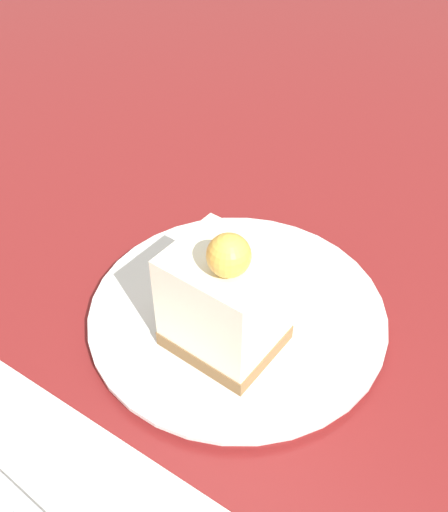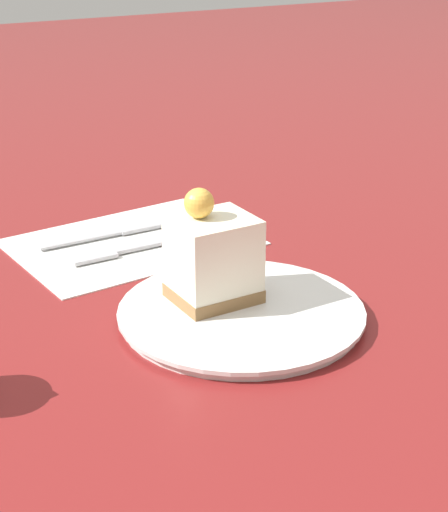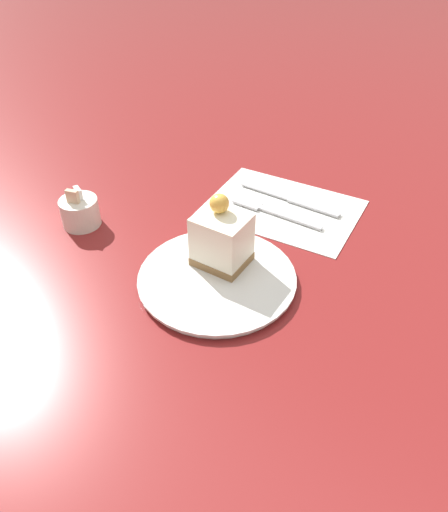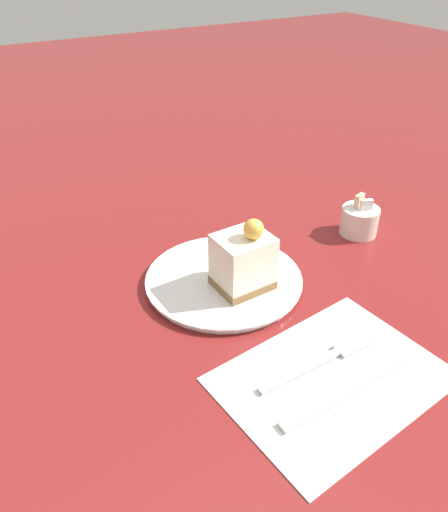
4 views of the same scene
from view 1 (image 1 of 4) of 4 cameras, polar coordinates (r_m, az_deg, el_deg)
name	(u,v)px [view 1 (image 1 of 4)]	position (r m, az deg, el deg)	size (l,w,h in m)	color
ground_plane	(201,334)	(0.44, -2.36, -7.84)	(4.00, 4.00, 0.00)	maroon
plate	(237,313)	(0.44, 1.34, -5.69)	(0.23, 0.23, 0.01)	silver
cake_slice	(227,298)	(0.39, 0.33, -4.26)	(0.07, 0.08, 0.11)	olive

